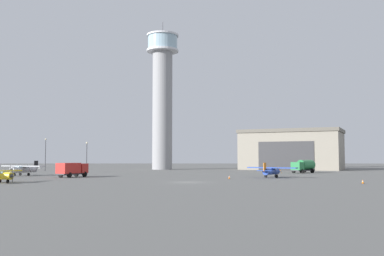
# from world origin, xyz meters

# --- Properties ---
(ground_plane) EXTENTS (400.00, 400.00, 0.00)m
(ground_plane) POSITION_xyz_m (0.00, 0.00, 0.00)
(ground_plane) COLOR #60605E
(control_tower) EXTENTS (9.74, 9.74, 45.18)m
(control_tower) POSITION_xyz_m (-8.35, 68.20, 23.15)
(control_tower) COLOR gray
(control_tower) RESTS_ON ground_plane
(hangar) EXTENTS (33.79, 28.13, 11.81)m
(hangar) POSITION_xyz_m (30.57, 67.21, 5.93)
(hangar) COLOR gray
(hangar) RESTS_ON ground_plane
(airplane_silver) EXTENTS (9.65, 7.66, 2.93)m
(airplane_silver) POSITION_xyz_m (-32.53, 22.79, 1.37)
(airplane_silver) COLOR #B7BABF
(airplane_silver) RESTS_ON ground_plane
(airplane_blue) EXTENTS (8.46, 6.87, 2.70)m
(airplane_blue) POSITION_xyz_m (14.76, 14.14, 1.26)
(airplane_blue) COLOR #2847A8
(airplane_blue) RESTS_ON ground_plane
(truck_box_red) EXTENTS (4.78, 6.60, 2.61)m
(truck_box_red) POSITION_xyz_m (-21.18, 16.00, 1.52)
(truck_box_red) COLOR #38383D
(truck_box_red) RESTS_ON ground_plane
(truck_fuel_tanker_green) EXTENTS (6.46, 6.13, 3.04)m
(truck_fuel_tanker_green) POSITION_xyz_m (26.64, 38.10, 1.68)
(truck_fuel_tanker_green) COLOR #38383D
(truck_fuel_tanker_green) RESTS_ON ground_plane
(light_post_west) EXTENTS (0.44, 0.44, 8.69)m
(light_post_west) POSITION_xyz_m (-38.59, 53.34, 5.17)
(light_post_west) COLOR #38383D
(light_post_west) RESTS_ON ground_plane
(light_post_east) EXTENTS (0.44, 0.44, 7.44)m
(light_post_east) POSITION_xyz_m (-25.40, 44.46, 4.52)
(light_post_east) COLOR #38383D
(light_post_east) RESTS_ON ground_plane
(traffic_cone_near_left) EXTENTS (0.36, 0.36, 0.63)m
(traffic_cone_near_left) POSITION_xyz_m (6.94, 10.07, 0.31)
(traffic_cone_near_left) COLOR black
(traffic_cone_near_left) RESTS_ON ground_plane
(traffic_cone_near_right) EXTENTS (0.36, 0.36, 0.58)m
(traffic_cone_near_right) POSITION_xyz_m (24.18, -3.41, 0.29)
(traffic_cone_near_right) COLOR black
(traffic_cone_near_right) RESTS_ON ground_plane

